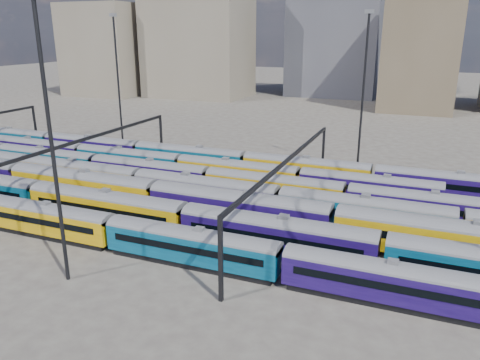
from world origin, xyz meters
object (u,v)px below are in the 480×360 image
at_px(rake_1, 185,217).
at_px(rake_0, 112,228).
at_px(rake_2, 83,184).
at_px(mast_2, 50,134).

bearing_deg(rake_1, rake_0, -140.74).
relative_size(rake_1, rake_2, 0.81).
relative_size(rake_0, mast_2, 4.42).
xyz_separation_m(rake_0, mast_2, (-0.03, -7.00, 11.53)).
bearing_deg(mast_2, rake_0, 89.72).
bearing_deg(mast_2, rake_1, 62.86).
bearing_deg(rake_1, mast_2, -117.14).
height_order(rake_0, mast_2, mast_2).
xyz_separation_m(rake_0, rake_1, (6.12, 5.00, 0.29)).
height_order(rake_2, mast_2, mast_2).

